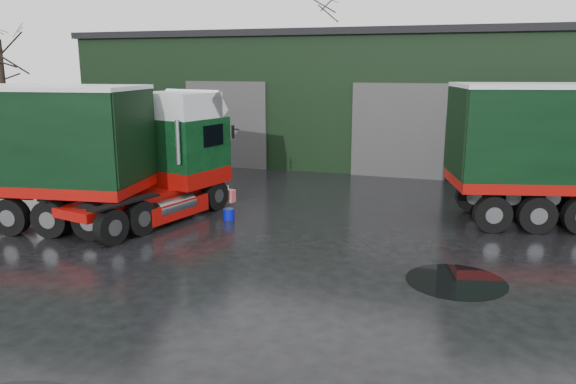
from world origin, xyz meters
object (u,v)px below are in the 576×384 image
at_px(wash_bucket, 229,214).
at_px(tree_back_a, 318,65).
at_px(hero_tractor, 142,158).
at_px(tree_left, 2,75).
at_px(tree_back_b, 559,81).
at_px(warehouse, 415,96).

distance_m(wash_bucket, tree_back_a, 25.27).
xyz_separation_m(hero_tractor, tree_left, (-12.50, 7.50, 2.29)).
bearing_deg(wash_bucket, tree_back_b, 63.78).
bearing_deg(tree_back_a, tree_back_b, 0.00).
distance_m(hero_tractor, tree_left, 14.76).
relative_size(hero_tractor, tree_back_a, 0.67).
bearing_deg(tree_back_b, warehouse, -128.66).
bearing_deg(warehouse, wash_bucket, -105.70).
distance_m(warehouse, tree_back_a, 12.90).
bearing_deg(tree_back_b, tree_left, -146.31).
height_order(warehouse, tree_back_a, tree_back_a).
height_order(wash_bucket, tree_back_b, tree_back_b).
xyz_separation_m(warehouse, tree_back_a, (-8.00, 10.00, 1.59)).
height_order(hero_tractor, wash_bucket, hero_tractor).
relative_size(hero_tractor, wash_bucket, 17.59).
relative_size(wash_bucket, tree_back_b, 0.05).
distance_m(wash_bucket, tree_back_b, 27.59).
bearing_deg(hero_tractor, tree_back_a, 106.76).
distance_m(warehouse, tree_back_b, 12.82).
distance_m(hero_tractor, wash_bucket, 3.16).
bearing_deg(tree_left, wash_bucket, -23.70).
bearing_deg(tree_back_b, tree_back_a, 180.00).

